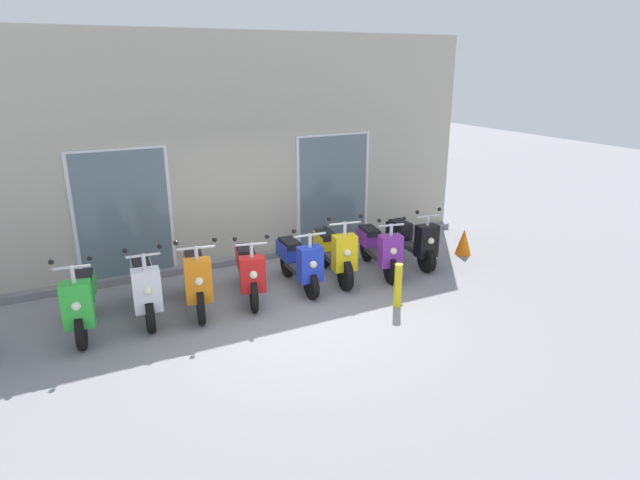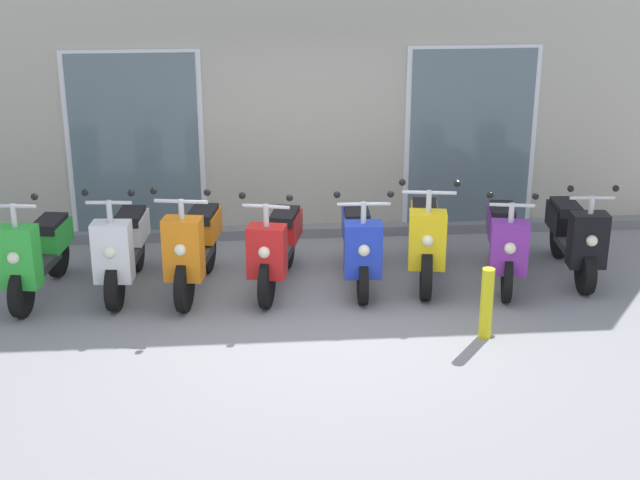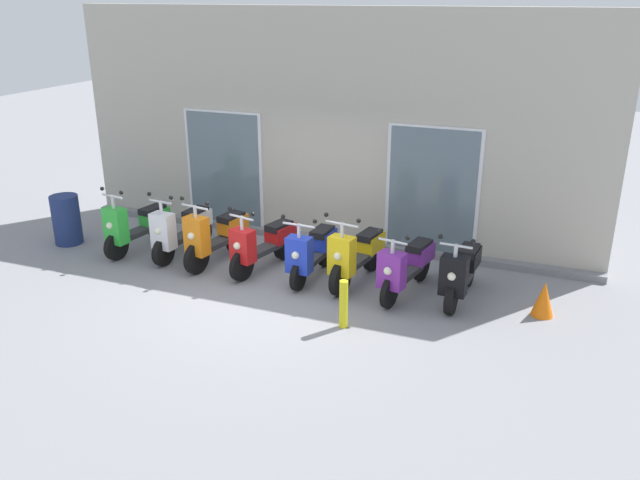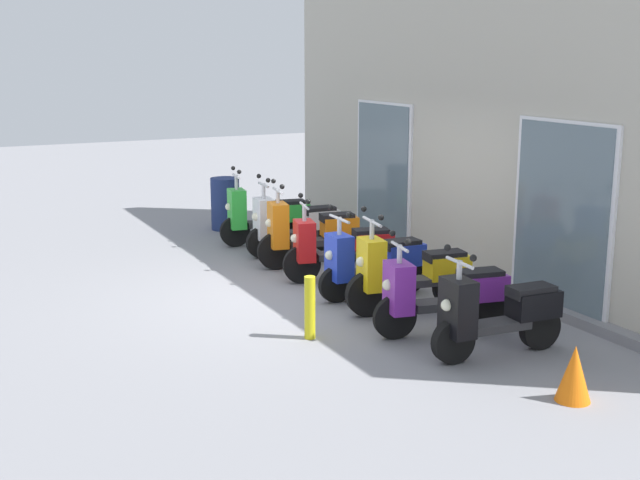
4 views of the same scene
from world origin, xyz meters
name	(u,v)px [view 4 (image 4 of 4)]	position (x,y,z in m)	size (l,w,h in m)	color
ground_plane	(301,296)	(0.00, 0.00, 0.00)	(40.00, 40.00, 0.00)	gray
storefront_facade	(471,131)	(0.00, 2.59, 2.01)	(9.88, 0.50, 4.16)	#B2AD9E
scooter_green	(265,216)	(-2.90, 0.74, 0.48)	(0.59, 1.55, 1.28)	black
scooter_white	(293,225)	(-2.03, 0.84, 0.48)	(0.52, 1.56, 1.26)	black
scooter_orange	(309,233)	(-1.28, 0.74, 0.51)	(0.66, 1.58, 1.28)	black
scooter_red	(341,247)	(-0.41, 0.80, 0.47)	(0.70, 1.60, 1.20)	black
scooter_blue	(372,261)	(0.46, 0.78, 0.47)	(0.60, 1.51, 1.19)	black
scooter_yellow	(410,274)	(1.19, 0.88, 0.48)	(0.65, 1.66, 1.28)	black
scooter_purple	(443,293)	(2.03, 0.76, 0.47)	(0.64, 1.62, 1.17)	black
scooter_black	(497,314)	(2.84, 0.86, 0.46)	(0.53, 1.52, 1.17)	black
traffic_cone	(574,373)	(4.05, 0.77, 0.26)	(0.32, 0.32, 0.52)	orange
trash_bin	(225,204)	(-4.32, 0.59, 0.46)	(0.50, 0.50, 0.91)	navy
curb_bollard	(310,308)	(1.50, -0.61, 0.35)	(0.12, 0.12, 0.70)	yellow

